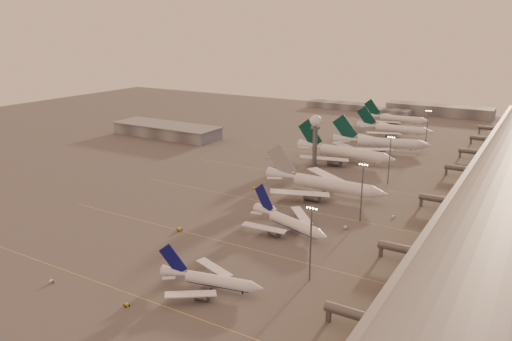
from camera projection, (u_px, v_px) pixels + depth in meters
The scene contains 26 objects.
ground at pixel (167, 241), 184.95m from camera, with size 700.00×700.00×0.00m, color #504E4E.
taxiway_markings at pixel (305, 209), 216.31m from camera, with size 180.00×185.25×0.02m.
hangar at pixel (167, 130), 358.16m from camera, with size 82.00×27.00×8.50m.
radar_tower at pixel (315, 130), 275.47m from camera, with size 6.40×6.40×31.10m.
mast_a at pixel (311, 240), 152.53m from camera, with size 3.60×0.56×25.00m.
mast_b at pixel (362, 189), 199.32m from camera, with size 3.60×0.56×25.00m.
mast_c at pixel (390, 158), 247.10m from camera, with size 3.60×0.56×25.00m.
mast_d at pixel (427, 127), 322.23m from camera, with size 3.60×0.56×25.00m.
distant_horizon at pixel (406, 109), 450.44m from camera, with size 165.00×37.50×9.00m.
narrowbody_near at pixel (211, 282), 150.03m from camera, with size 33.42×26.40×13.21m.
narrowbody_mid at pixel (289, 224), 192.67m from camera, with size 38.12×29.91×15.46m.
widebody_white at pixel (324, 187), 234.81m from camera, with size 61.31×49.13×21.57m.
greentail_a at pixel (345, 155), 291.39m from camera, with size 62.35×50.19×22.64m.
greentail_b at pixel (381, 145), 315.93m from camera, with size 59.86×47.70×22.27m.
greentail_c at pixel (395, 131), 360.35m from camera, with size 55.45×44.63×20.14m.
greentail_d at pixel (396, 120), 401.06m from camera, with size 52.66×42.51×19.12m.
gsv_truck_a at pixel (52, 280), 154.22m from camera, with size 5.11×2.03×2.05m.
gsv_tug_near at pixel (127, 305), 141.70m from camera, with size 2.86×3.49×0.86m.
gsv_catering_a at pixel (333, 302), 140.79m from camera, with size 4.59×2.81×3.51m.
gsv_tug_mid at pixel (179, 229), 193.67m from camera, with size 4.51×3.66×1.12m.
gsv_truck_b at pixel (346, 226), 195.27m from camera, with size 6.07×3.97×2.31m.
gsv_truck_c at pixel (255, 187), 243.41m from camera, with size 5.11×3.41×1.94m.
gsv_catering_b at pixel (394, 214), 206.44m from camera, with size 4.49×2.36×3.57m.
gsv_tug_far at pixel (302, 181), 253.27m from camera, with size 3.13×4.40×1.15m.
gsv_truck_d at pixel (269, 156), 300.10m from camera, with size 3.38×5.21×1.98m.
gsv_tug_hangar at pixel (383, 161), 290.89m from camera, with size 3.10×1.96×0.86m.
Camera 1 is at (115.66, -129.14, 76.96)m, focal length 35.00 mm.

